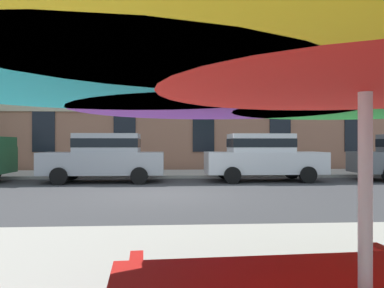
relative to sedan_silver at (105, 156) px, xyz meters
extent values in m
plane|color=#38383A|center=(2.15, -3.70, -0.95)|extent=(120.00, 120.00, 0.00)
cube|color=#B2ADA3|center=(2.15, 3.10, -0.89)|extent=(56.00, 3.60, 0.12)
cube|color=#A87056|center=(2.15, 11.30, 5.45)|extent=(39.94, 12.00, 12.80)
cube|color=beige|center=(2.15, 5.26, 2.25)|extent=(39.14, 0.08, 0.36)
cube|color=beige|center=(2.15, 5.26, 5.45)|extent=(39.14, 0.08, 0.36)
cube|color=black|center=(-3.84, 5.27, 5.85)|extent=(1.10, 0.06, 11.60)
cube|color=black|center=(0.15, 5.27, 5.85)|extent=(1.10, 0.06, 11.60)
cube|color=black|center=(4.15, 5.27, 5.85)|extent=(1.10, 0.06, 11.60)
cube|color=black|center=(8.14, 5.27, 5.85)|extent=(1.10, 0.06, 11.60)
cube|color=black|center=(12.13, 5.27, 5.85)|extent=(1.10, 0.06, 11.60)
cube|color=#195933|center=(-3.54, 0.00, 0.53)|extent=(0.16, 1.75, 0.36)
cube|color=#A8AAB2|center=(-0.05, 0.00, -0.25)|extent=(4.40, 1.76, 0.80)
cube|color=#A8AAB2|center=(0.10, 0.00, 0.49)|extent=(2.30, 1.55, 0.68)
cube|color=black|center=(0.10, 0.00, 0.49)|extent=(2.32, 1.57, 0.32)
cylinder|color=black|center=(-1.42, -0.88, -0.65)|extent=(0.60, 0.22, 0.60)
cylinder|color=black|center=(-1.42, 0.88, -0.65)|extent=(0.60, 0.22, 0.60)
cylinder|color=black|center=(1.31, -0.88, -0.65)|extent=(0.60, 0.22, 0.60)
cylinder|color=black|center=(1.31, 0.88, -0.65)|extent=(0.60, 0.22, 0.60)
cube|color=silver|center=(5.93, 0.00, -0.25)|extent=(4.40, 1.76, 0.80)
cube|color=silver|center=(5.78, 0.00, 0.49)|extent=(2.30, 1.55, 0.68)
cube|color=black|center=(5.78, 0.00, 0.49)|extent=(2.32, 1.57, 0.32)
cylinder|color=black|center=(7.30, 0.88, -0.65)|extent=(0.60, 0.22, 0.60)
cylinder|color=black|center=(7.30, -0.88, -0.65)|extent=(0.60, 0.22, 0.60)
cylinder|color=black|center=(4.57, 0.88, -0.65)|extent=(0.60, 0.22, 0.60)
cylinder|color=black|center=(4.57, -0.88, -0.65)|extent=(0.60, 0.22, 0.60)
cylinder|color=black|center=(10.36, 0.88, -0.65)|extent=(0.60, 0.22, 0.60)
cylinder|color=silver|center=(3.09, -12.70, 0.11)|extent=(0.06, 0.06, 2.13)
cone|color=green|center=(3.62, -11.77, 0.93)|extent=(1.88, 1.88, 0.50)
cone|color=#662D9E|center=(2.55, -11.77, 0.93)|extent=(1.88, 1.88, 0.50)
cone|color=#199EB2|center=(2.02, -12.70, 0.93)|extent=(1.88, 1.88, 0.50)
cone|color=red|center=(3.09, -12.70, 0.97)|extent=(1.80, 1.80, 0.58)
cube|color=red|center=(2.88, -12.53, -0.21)|extent=(1.84, 0.90, 0.06)
camera|label=1|loc=(2.24, -14.29, 0.45)|focal=36.01mm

